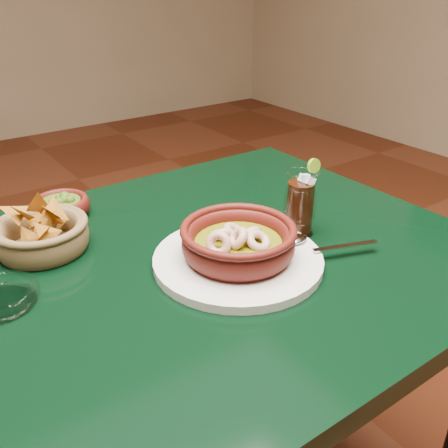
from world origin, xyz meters
TOP-DOWN VIEW (x-y plane):
  - dining_table at (0.00, 0.00)m, footprint 1.20×0.80m
  - shrimp_plate at (0.14, -0.06)m, footprint 0.38×0.29m
  - chip_basket at (-0.12, 0.18)m, footprint 0.20×0.20m
  - guacamole_ramekin at (-0.04, 0.30)m, footprint 0.13×0.13m
  - cola_drink at (0.30, -0.04)m, footprint 0.13×0.13m

SIDE VIEW (x-z plane):
  - dining_table at x=0.00m, z-range 0.28..1.03m
  - guacamole_ramekin at x=-0.04m, z-range 0.75..0.80m
  - chip_basket at x=-0.12m, z-range 0.72..0.84m
  - shrimp_plate at x=0.14m, z-range 0.74..0.83m
  - cola_drink at x=0.30m, z-range 0.74..0.89m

